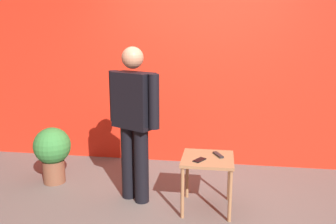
# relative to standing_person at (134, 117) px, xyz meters

# --- Properties ---
(ground_plane) EXTENTS (12.00, 12.00, 0.00)m
(ground_plane) POSITION_rel_standing_person_xyz_m (0.55, -0.30, -0.93)
(ground_plane) COLOR #59544F
(back_wall_red) EXTENTS (6.02, 0.12, 2.74)m
(back_wall_red) POSITION_rel_standing_person_xyz_m (0.55, 1.29, 0.44)
(back_wall_red) COLOR red
(back_wall_red) RESTS_ON ground_plane
(standing_person) EXTENTS (0.63, 0.40, 1.65)m
(standing_person) POSITION_rel_standing_person_xyz_m (0.00, 0.00, 0.00)
(standing_person) COLOR black
(standing_person) RESTS_ON ground_plane
(side_table) EXTENTS (0.52, 0.52, 0.56)m
(side_table) POSITION_rel_standing_person_xyz_m (0.78, -0.10, -0.45)
(side_table) COLOR olive
(side_table) RESTS_ON ground_plane
(cell_phone) EXTENTS (0.13, 0.16, 0.01)m
(cell_phone) POSITION_rel_standing_person_xyz_m (0.70, -0.19, -0.36)
(cell_phone) COLOR black
(cell_phone) RESTS_ON side_table
(tv_remote) EXTENTS (0.12, 0.17, 0.02)m
(tv_remote) POSITION_rel_standing_person_xyz_m (0.88, -0.03, -0.36)
(tv_remote) COLOR black
(tv_remote) RESTS_ON side_table
(potted_plant) EXTENTS (0.44, 0.44, 0.69)m
(potted_plant) POSITION_rel_standing_person_xyz_m (-1.09, 0.28, -0.52)
(potted_plant) COLOR brown
(potted_plant) RESTS_ON ground_plane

